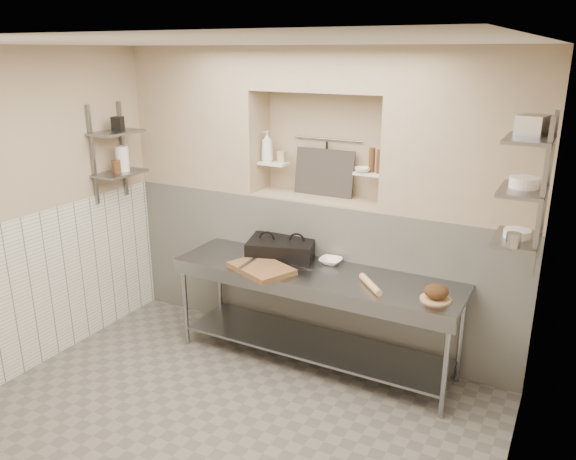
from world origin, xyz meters
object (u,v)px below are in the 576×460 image
Objects in this scene: bottle_soap at (267,146)px; bowl_alcove at (362,170)px; cutting_board at (261,268)px; bread_loaf at (436,291)px; mixing_bowl at (331,261)px; jug_left at (122,159)px; panini_press at (282,248)px; prep_table at (314,299)px; rolling_pin at (370,284)px.

bottle_soap reaches higher than bowl_alcove.
bottle_soap reaches higher than cutting_board.
cutting_board is 1.51m from bread_loaf.
bottle_soap is at bearing 161.19° from bread_loaf.
bottle_soap is (-0.84, 0.31, 0.94)m from mixing_bowl.
panini_press is at bearing 10.32° from jug_left.
bread_loaf is 0.77× the size of jug_left.
panini_press is at bearing 154.71° from prep_table.
bowl_alcove is at bearing -1.94° from bottle_soap.
mixing_bowl is (0.49, 0.04, -0.06)m from panini_press.
panini_press is at bearing 169.42° from bread_loaf.
mixing_bowl is at bearing -20.58° from bottle_soap.
jug_left is at bearing -177.60° from prep_table.
prep_table is 13.64× the size of bread_loaf.
bowl_alcove is (0.63, 0.73, 0.81)m from cutting_board.
bowl_alcove reaches higher than prep_table.
mixing_bowl is 0.55× the size of rolling_pin.
bowl_alcove reaches higher than panini_press.
bowl_alcove is (0.65, 0.32, 0.75)m from panini_press.
bowl_alcove is (0.21, 0.53, 1.09)m from prep_table.
cutting_board is (-0.42, -0.20, 0.28)m from prep_table.
panini_press is 1.91× the size of rolling_pin.
jug_left reaches higher than bowl_alcove.
bottle_soap is at bearing 144.65° from prep_table.
bread_loaf is at bearing -34.74° from bowl_alcove.
jug_left is (-3.15, -0.01, 0.77)m from bread_loaf.
cutting_board is 2.67× the size of mixing_bowl.
cutting_board is at bearing -4.02° from jug_left.
mixing_bowl is at bearing 9.03° from jug_left.
panini_press is 3.71× the size of bread_loaf.
mixing_bowl is at bearing 162.65° from bread_loaf.
rolling_pin is 2.74m from jug_left.
bread_loaf reaches higher than cutting_board.
bread_loaf is 1.33× the size of bowl_alcove.
jug_left is (-1.27, -0.65, -0.13)m from bottle_soap.
bread_loaf is 3.24m from jug_left.
rolling_pin is (0.51, -0.34, 0.00)m from mixing_bowl.
panini_press reaches higher than cutting_board.
cutting_board is 1.47× the size of rolling_pin.
panini_press is 1.30× the size of cutting_board.
cutting_board is 0.65m from mixing_bowl.
bowl_alcove is at bearing 68.42° from prep_table.
bread_loaf is at bearing -27.05° from panini_press.
bottle_soap is at bearing 153.99° from rolling_pin.
bowl_alcove is at bearing 145.26° from bread_loaf.
mixing_bowl is at bearing -11.79° from panini_press.
jug_left is (-2.62, 0.01, 0.81)m from rolling_pin.
prep_table is at bearing -35.35° from bottle_soap.
bowl_alcove is (1.00, -0.03, -0.13)m from bottle_soap.
jug_left is (-2.07, -0.09, 1.09)m from prep_table.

